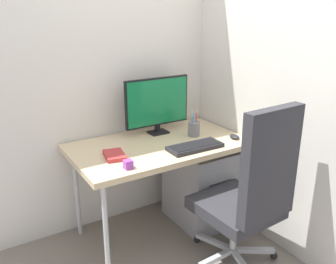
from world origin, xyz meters
name	(u,v)px	position (x,y,z in m)	size (l,w,h in m)	color
ground_plane	(160,229)	(0.00, 0.00, 0.00)	(8.00, 8.00, 0.00)	slate
wall_back	(132,41)	(0.00, 0.39, 1.40)	(3.04, 0.04, 2.80)	silver
wall_side_right	(259,44)	(0.65, -0.26, 1.40)	(0.04, 2.51, 2.80)	silver
desk	(159,149)	(0.00, 0.00, 0.67)	(1.25, 0.71, 0.72)	#D1B78C
office_chair	(251,192)	(0.26, -0.67, 0.57)	(0.58, 0.60, 1.13)	black
filing_cabinet	(199,185)	(0.34, -0.04, 0.31)	(0.38, 0.52, 0.62)	gray
monitor	(157,103)	(0.11, 0.21, 0.95)	(0.53, 0.12, 0.43)	black
keyboard	(195,147)	(0.16, -0.22, 0.73)	(0.39, 0.17, 0.03)	black
mouse	(235,137)	(0.52, -0.21, 0.73)	(0.06, 0.10, 0.03)	black
pen_holder	(194,129)	(0.31, 0.00, 0.77)	(0.09, 0.09, 0.19)	slate
notebook	(115,155)	(-0.37, -0.07, 0.73)	(0.12, 0.19, 0.03)	#B23333
desk_clamp_accessory	(128,164)	(-0.37, -0.27, 0.74)	(0.05, 0.05, 0.05)	purple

